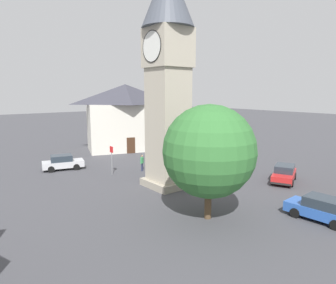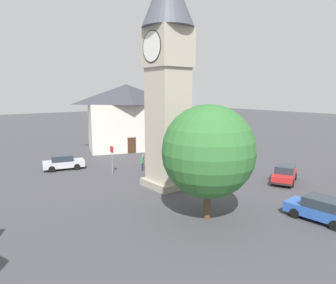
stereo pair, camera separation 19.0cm
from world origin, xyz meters
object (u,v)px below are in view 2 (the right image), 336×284
object	(u,v)px
pedestrian	(142,161)
tree	(208,151)
car_red_corner	(185,153)
building_shop_left	(127,117)
clock_tower	(168,58)
car_silver_kerb	(321,209)
car_white_side	(63,162)
car_blue_kerb	(285,174)
road_sign	(112,155)

from	to	relation	value
pedestrian	tree	size ratio (longest dim) A/B	0.23
car_red_corner	building_shop_left	bearing A→B (deg)	-168.92
clock_tower	tree	size ratio (longest dim) A/B	2.52
tree	car_silver_kerb	bearing A→B (deg)	49.15
car_white_side	car_red_corner	bearing A→B (deg)	71.44
tree	car_red_corner	bearing A→B (deg)	143.73
pedestrian	tree	xyz separation A→B (m)	(12.58, -3.27, 3.37)
car_silver_kerb	car_red_corner	world-z (taller)	same
car_red_corner	building_shop_left	distance (m)	11.00
clock_tower	car_silver_kerb	distance (m)	15.64
car_silver_kerb	tree	distance (m)	7.97
building_shop_left	car_white_side	bearing A→B (deg)	-62.55
car_blue_kerb	pedestrian	size ratio (longest dim) A/B	2.63
car_blue_kerb	car_red_corner	bearing A→B (deg)	-175.09
car_red_corner	pedestrian	size ratio (longest dim) A/B	2.45
clock_tower	building_shop_left	distance (m)	18.91
car_blue_kerb	building_shop_left	bearing A→B (deg)	-172.29
car_silver_kerb	road_sign	xyz separation A→B (m)	(-17.87, -5.19, 1.14)
pedestrian	tree	world-z (taller)	tree
building_shop_left	clock_tower	bearing A→B (deg)	-19.15
car_red_corner	building_shop_left	world-z (taller)	building_shop_left
car_silver_kerb	building_shop_left	world-z (taller)	building_shop_left
car_silver_kerb	car_white_side	bearing A→B (deg)	-160.06
road_sign	car_red_corner	bearing A→B (deg)	93.27
pedestrian	building_shop_left	bearing A→B (deg)	156.76
car_white_side	building_shop_left	bearing A→B (deg)	117.45
clock_tower	tree	distance (m)	9.72
clock_tower	car_blue_kerb	size ratio (longest dim) A/B	4.14
tree	road_sign	world-z (taller)	tree
building_shop_left	road_sign	world-z (taller)	building_shop_left
road_sign	car_silver_kerb	bearing A→B (deg)	16.18
tree	car_blue_kerb	bearing A→B (deg)	97.29
car_blue_kerb	car_red_corner	size ratio (longest dim) A/B	1.08
car_red_corner	car_white_side	distance (m)	13.75
car_white_side	pedestrian	size ratio (longest dim) A/B	2.61
car_white_side	tree	size ratio (longest dim) A/B	0.60
car_blue_kerb	building_shop_left	world-z (taller)	building_shop_left
clock_tower	car_white_side	world-z (taller)	clock_tower
pedestrian	road_sign	world-z (taller)	road_sign
car_blue_kerb	pedestrian	distance (m)	13.67
car_white_side	road_sign	bearing A→B (deg)	32.02
car_silver_kerb	pedestrian	xyz separation A→B (m)	(-17.22, -2.09, 0.25)
car_white_side	pedestrian	xyz separation A→B (m)	(5.59, 6.18, 0.25)
car_silver_kerb	building_shop_left	distance (m)	28.95
car_silver_kerb	pedestrian	world-z (taller)	pedestrian
car_white_side	clock_tower	bearing A→B (deg)	24.89
pedestrian	tree	distance (m)	13.43
pedestrian	building_shop_left	world-z (taller)	building_shop_left
car_blue_kerb	building_shop_left	xyz separation A→B (m)	(-22.48, -3.04, 3.84)
car_silver_kerb	road_sign	bearing A→B (deg)	-163.82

